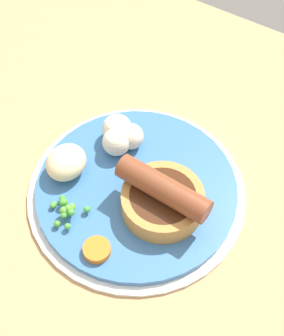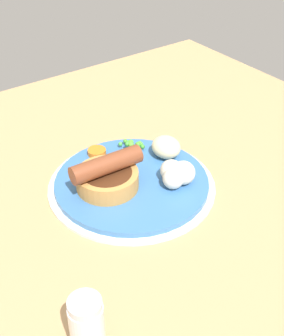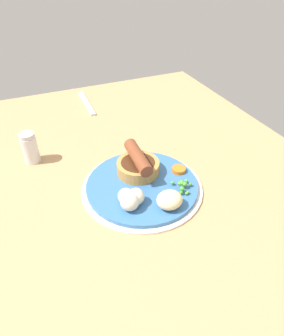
# 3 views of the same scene
# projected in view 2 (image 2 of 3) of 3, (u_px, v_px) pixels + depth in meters

# --- Properties ---
(dining_table) EXTENTS (1.10, 0.80, 0.03)m
(dining_table) POSITION_uv_depth(u_px,v_px,m) (91.00, 192.00, 0.75)
(dining_table) COLOR tan
(dining_table) RESTS_ON ground
(dinner_plate) EXTENTS (0.26, 0.26, 0.01)m
(dinner_plate) POSITION_uv_depth(u_px,v_px,m) (132.00, 184.00, 0.74)
(dinner_plate) COLOR silver
(dinner_plate) RESTS_ON dining_table
(sausage_pudding) EXTENTS (0.11, 0.10, 0.06)m
(sausage_pudding) POSITION_uv_depth(u_px,v_px,m) (107.00, 175.00, 0.71)
(sausage_pudding) COLOR #BC8442
(sausage_pudding) RESTS_ON dinner_plate
(pea_pile) EXTENTS (0.05, 0.04, 0.02)m
(pea_pile) POSITION_uv_depth(u_px,v_px,m) (132.00, 144.00, 0.80)
(pea_pile) COLOR #4D9A37
(pea_pile) RESTS_ON dinner_plate
(cauliflower_floret) EXTENTS (0.05, 0.05, 0.04)m
(cauliflower_floret) POSITION_uv_depth(u_px,v_px,m) (177.00, 174.00, 0.72)
(cauliflower_floret) COLOR beige
(cauliflower_floret) RESTS_ON dinner_plate
(potato_chunk_0) EXTENTS (0.05, 0.05, 0.03)m
(potato_chunk_0) POSITION_uv_depth(u_px,v_px,m) (166.00, 147.00, 0.78)
(potato_chunk_0) COLOR beige
(potato_chunk_0) RESTS_ON dinner_plate
(carrot_slice_5) EXTENTS (0.04, 0.04, 0.01)m
(carrot_slice_5) POSITION_uv_depth(u_px,v_px,m) (97.00, 152.00, 0.79)
(carrot_slice_5) COLOR orange
(carrot_slice_5) RESTS_ON dinner_plate
(salt_shaker) EXTENTS (0.04, 0.04, 0.08)m
(salt_shaker) POSITION_uv_depth(u_px,v_px,m) (87.00, 326.00, 0.49)
(salt_shaker) COLOR silver
(salt_shaker) RESTS_ON dining_table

